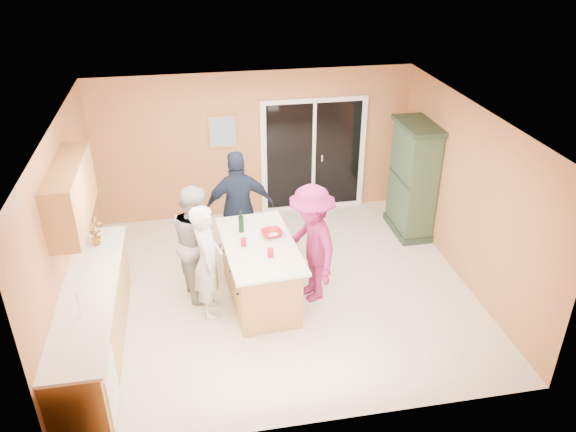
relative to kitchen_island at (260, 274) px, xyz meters
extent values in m
plane|color=white|center=(0.30, 0.19, -0.43)|extent=(5.50, 5.50, 0.00)
cube|color=white|center=(0.30, 0.19, 2.17)|extent=(5.50, 5.00, 0.10)
cube|color=#EB9860|center=(0.30, 2.69, 0.87)|extent=(5.50, 0.10, 2.60)
cube|color=#EB9860|center=(0.30, -2.31, 0.87)|extent=(5.50, 0.10, 2.60)
cube|color=#EB9860|center=(-2.45, 0.19, 0.87)|extent=(0.10, 5.00, 2.60)
cube|color=#EB9860|center=(3.05, 0.19, 0.87)|extent=(0.10, 5.00, 2.60)
cube|color=tan|center=(-2.15, -0.71, 0.02)|extent=(0.60, 3.00, 0.90)
cube|color=white|center=(-2.14, -1.81, -0.03)|extent=(0.62, 0.60, 0.72)
cube|color=silver|center=(-2.14, -0.71, 0.49)|extent=(0.65, 3.05, 0.04)
cylinder|color=silver|center=(-2.15, -1.21, 0.66)|extent=(0.02, 0.02, 0.30)
cube|color=tan|center=(-2.28, -0.01, 1.44)|extent=(0.35, 1.60, 0.75)
cube|color=white|center=(1.35, 2.66, 0.62)|extent=(1.90, 0.05, 2.10)
cube|color=black|center=(1.35, 2.65, 0.62)|extent=(1.70, 0.03, 1.94)
cube|color=white|center=(1.35, 2.64, 0.62)|extent=(0.06, 0.04, 1.94)
cube|color=silver|center=(1.50, 2.63, 0.57)|extent=(0.02, 0.03, 0.12)
cube|color=tan|center=(-0.25, 2.67, 1.17)|extent=(0.46, 0.03, 0.56)
cube|color=teal|center=(-0.25, 2.66, 1.17)|extent=(0.38, 0.02, 0.48)
cube|color=tan|center=(0.00, 0.00, 0.01)|extent=(0.92, 1.61, 0.88)
cube|color=silver|center=(0.00, 0.00, 0.47)|extent=(1.08, 1.82, 0.04)
cube|color=black|center=(0.00, 0.00, -0.38)|extent=(0.83, 1.53, 0.10)
cube|color=#1F3324|center=(2.79, 1.52, -0.37)|extent=(0.54, 1.02, 0.12)
cube|color=#355039|center=(2.79, 1.52, 0.53)|extent=(0.48, 0.96, 1.81)
cube|color=#1F3324|center=(2.79, 1.52, 1.47)|extent=(0.56, 1.06, 0.08)
imported|color=silver|center=(-0.71, -0.15, 0.39)|extent=(0.43, 0.62, 1.64)
imported|color=#A9A8AB|center=(-0.83, 0.36, 0.41)|extent=(0.81, 0.94, 1.68)
imported|color=#1A243A|center=(-0.16, 1.11, 0.48)|extent=(1.09, 0.50, 1.83)
imported|color=#942066|center=(0.71, -0.04, 0.43)|extent=(0.88, 1.24, 1.73)
imported|color=#A9121B|center=(0.20, 0.19, 0.52)|extent=(0.33, 0.33, 0.07)
imported|color=red|center=(-2.15, 0.33, 0.71)|extent=(0.24, 0.20, 0.40)
cylinder|color=#A9121B|center=(-0.21, -0.01, 0.55)|extent=(0.10, 0.10, 0.11)
cylinder|color=#A9121B|center=(0.10, -0.35, 0.55)|extent=(0.11, 0.11, 0.12)
cylinder|color=black|center=(-0.20, 0.37, 0.61)|extent=(0.08, 0.08, 0.24)
cylinder|color=black|center=(-0.20, 0.37, 0.77)|extent=(0.03, 0.03, 0.09)
cylinder|color=silver|center=(0.25, 0.15, 0.50)|extent=(0.19, 0.19, 0.01)
camera|label=1|loc=(-0.80, -6.48, 4.40)|focal=35.00mm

